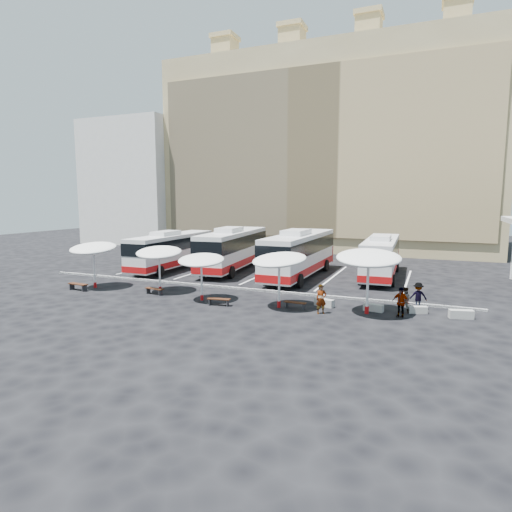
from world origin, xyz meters
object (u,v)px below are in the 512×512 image
at_px(bus_0, 172,249).
at_px(passenger_2, 400,302).
at_px(wood_bench_0, 78,285).
at_px(sunshade_4, 369,258).
at_px(bus_1, 234,248).
at_px(passenger_1, 405,300).
at_px(sunshade_1, 159,252).
at_px(conc_bench_1, 373,308).
at_px(sunshade_3, 279,260).
at_px(conc_bench_0, 324,303).
at_px(wood_bench_3, 295,304).
at_px(wood_bench_1, 154,290).
at_px(passenger_3, 418,296).
at_px(passenger_0, 321,299).
at_px(wood_bench_2, 219,300).
at_px(sunshade_0, 93,248).
at_px(sunshade_2, 201,260).
at_px(conc_bench_2, 418,310).
at_px(bus_2, 300,253).
at_px(conc_bench_3, 461,314).
at_px(bus_3, 381,256).

xyz_separation_m(bus_0, passenger_2, (21.20, -9.04, -1.03)).
bearing_deg(wood_bench_0, sunshade_4, 4.56).
relative_size(bus_1, wood_bench_0, 7.72).
distance_m(passenger_1, passenger_2, 1.21).
relative_size(sunshade_1, conc_bench_1, 3.56).
relative_size(sunshade_3, wood_bench_0, 2.59).
bearing_deg(conc_bench_1, conc_bench_0, 179.70).
xyz_separation_m(sunshade_4, wood_bench_3, (-4.21, -0.54, -2.96)).
xyz_separation_m(wood_bench_1, passenger_3, (17.20, 2.73, 0.49)).
relative_size(sunshade_3, passenger_0, 2.52).
bearing_deg(sunshade_4, passenger_3, 38.43).
bearing_deg(wood_bench_2, passenger_1, 14.35).
relative_size(sunshade_3, passenger_2, 2.54).
distance_m(wood_bench_0, passenger_1, 22.65).
height_order(sunshade_1, passenger_3, sunshade_1).
height_order(sunshade_1, conc_bench_1, sunshade_1).
distance_m(sunshade_0, passenger_1, 22.22).
height_order(bus_0, sunshade_2, bus_0).
xyz_separation_m(bus_0, wood_bench_3, (15.15, -9.55, -1.56)).
bearing_deg(conc_bench_2, passenger_1, -171.36).
xyz_separation_m(sunshade_0, passenger_0, (17.57, -0.67, -2.12)).
bearing_deg(wood_bench_2, conc_bench_1, 14.33).
bearing_deg(conc_bench_0, bus_0, 153.57).
bearing_deg(conc_bench_1, sunshade_0, -176.98).
distance_m(bus_2, sunshade_1, 12.17).
height_order(bus_0, passenger_1, bus_0).
relative_size(bus_0, conc_bench_0, 9.33).
height_order(bus_2, conc_bench_0, bus_2).
distance_m(sunshade_1, conc_bench_1, 15.16).
bearing_deg(wood_bench_0, passenger_3, 9.25).
bearing_deg(wood_bench_2, wood_bench_1, 169.46).
bearing_deg(conc_bench_0, wood_bench_2, -159.09).
relative_size(bus_2, conc_bench_0, 10.41).
relative_size(wood_bench_0, conc_bench_3, 1.31).
bearing_deg(bus_2, conc_bench_0, -63.69).
xyz_separation_m(sunshade_0, wood_bench_1, (5.55, -0.23, -2.64)).
bearing_deg(passenger_3, passenger_0, 17.82).
height_order(sunshade_3, conc_bench_3, sunshade_3).
height_order(bus_1, wood_bench_0, bus_1).
bearing_deg(sunshade_4, conc_bench_0, 164.94).
xyz_separation_m(bus_0, wood_bench_1, (4.86, -9.59, -1.55)).
bearing_deg(wood_bench_0, passenger_2, 4.08).
relative_size(sunshade_1, conc_bench_3, 3.21).
bearing_deg(sunshade_2, bus_3, 52.78).
height_order(sunshade_4, wood_bench_3, sunshade_4).
distance_m(wood_bench_1, conc_bench_1, 14.84).
xyz_separation_m(wood_bench_3, conc_bench_1, (4.50, 1.26, -0.11)).
bearing_deg(bus_2, wood_bench_0, -139.00).
bearing_deg(sunshade_4, wood_bench_1, -177.69).
relative_size(sunshade_2, conc_bench_3, 2.89).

